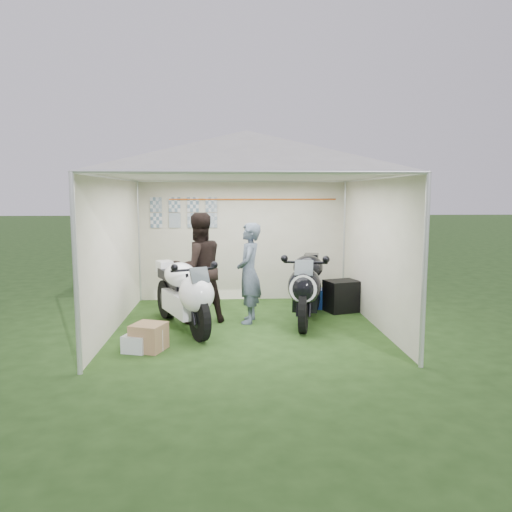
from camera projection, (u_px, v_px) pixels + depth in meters
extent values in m
plane|color=#203D14|center=(247.00, 326.00, 7.82)|extent=(80.00, 80.00, 0.00)
cylinder|color=silver|center=(76.00, 275.00, 5.59)|extent=(0.06, 0.06, 2.30)
cylinder|color=silver|center=(425.00, 272.00, 5.81)|extent=(0.06, 0.06, 2.30)
cylinder|color=silver|center=(139.00, 241.00, 9.55)|extent=(0.06, 0.06, 2.30)
cylinder|color=silver|center=(345.00, 240.00, 9.78)|extent=(0.06, 0.06, 2.30)
cube|color=silver|center=(243.00, 241.00, 9.66)|extent=(4.00, 0.02, 2.30)
cube|color=silver|center=(115.00, 254.00, 7.57)|extent=(0.02, 4.00, 2.30)
cube|color=silver|center=(374.00, 252.00, 7.80)|extent=(0.02, 4.00, 2.30)
pyramid|color=silver|center=(247.00, 154.00, 7.49)|extent=(5.66, 5.66, 0.70)
cube|color=#99A5B7|center=(156.00, 205.00, 9.46)|extent=(0.22, 0.02, 0.28)
cube|color=#99A5B7|center=(174.00, 205.00, 9.48)|extent=(0.22, 0.02, 0.28)
cube|color=#99A5B7|center=(193.00, 205.00, 9.50)|extent=(0.22, 0.01, 0.28)
cube|color=#99A5B7|center=(211.00, 205.00, 9.52)|extent=(0.22, 0.01, 0.28)
cube|color=#99A5B7|center=(156.00, 220.00, 9.50)|extent=(0.22, 0.02, 0.28)
cube|color=#99A5B7|center=(175.00, 220.00, 9.52)|extent=(0.22, 0.01, 0.28)
cube|color=#99A5B7|center=(193.00, 220.00, 9.54)|extent=(0.22, 0.02, 0.28)
cube|color=#99A5B7|center=(212.00, 220.00, 9.56)|extent=(0.22, 0.01, 0.28)
cylinder|color=#D8590C|center=(253.00, 199.00, 9.54)|extent=(3.20, 0.02, 0.02)
cylinder|color=black|center=(200.00, 319.00, 6.97)|extent=(0.36, 0.63, 0.64)
cylinder|color=black|center=(167.00, 299.00, 8.28)|extent=(0.41, 0.65, 0.64)
cube|color=white|center=(183.00, 303.00, 7.57)|extent=(0.74, 1.07, 0.32)
ellipsoid|color=white|center=(196.00, 294.00, 7.02)|extent=(0.70, 0.78, 0.53)
ellipsoid|color=white|center=(180.00, 275.00, 7.61)|extent=(0.69, 0.79, 0.37)
cube|color=black|center=(172.00, 275.00, 7.99)|extent=(0.51, 0.69, 0.15)
cube|color=white|center=(165.00, 267.00, 8.29)|extent=(0.34, 0.39, 0.19)
cube|color=black|center=(174.00, 287.00, 7.92)|extent=(0.34, 0.58, 0.11)
cube|color=#3F474C|center=(199.00, 276.00, 6.88)|extent=(0.30, 0.24, 0.22)
cylinder|color=black|center=(304.00, 311.00, 7.38)|extent=(0.26, 0.67, 0.67)
cylinder|color=black|center=(311.00, 291.00, 8.90)|extent=(0.32, 0.69, 0.67)
cube|color=black|center=(307.00, 295.00, 8.07)|extent=(0.61, 1.11, 0.33)
ellipsoid|color=black|center=(304.00, 286.00, 7.44)|extent=(0.64, 0.76, 0.56)
ellipsoid|color=black|center=(308.00, 267.00, 8.13)|extent=(0.63, 0.78, 0.39)
cube|color=black|center=(310.00, 267.00, 8.57)|extent=(0.44, 0.72, 0.16)
cube|color=black|center=(311.00, 259.00, 8.92)|extent=(0.31, 0.38, 0.20)
cube|color=maroon|center=(309.00, 279.00, 8.48)|extent=(0.25, 0.62, 0.11)
cube|color=#3F474C|center=(304.00, 268.00, 7.27)|extent=(0.30, 0.22, 0.23)
cylinder|color=white|center=(303.00, 289.00, 7.20)|extent=(0.39, 0.11, 0.40)
cube|color=blue|center=(311.00, 298.00, 9.03)|extent=(0.52, 0.39, 0.35)
imported|color=black|center=(198.00, 268.00, 7.90)|extent=(1.06, 0.96, 1.77)
imported|color=slate|center=(249.00, 273.00, 7.95)|extent=(0.46, 0.63, 1.60)
cube|color=black|center=(342.00, 296.00, 8.75)|extent=(0.65, 0.58, 0.55)
cube|color=silver|center=(148.00, 337.00, 6.68)|extent=(0.43, 0.34, 0.29)
cube|color=#946F4B|center=(149.00, 337.00, 6.58)|extent=(0.51, 0.51, 0.36)
cube|color=#B9BEC2|center=(136.00, 344.00, 6.51)|extent=(0.37, 0.34, 0.23)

